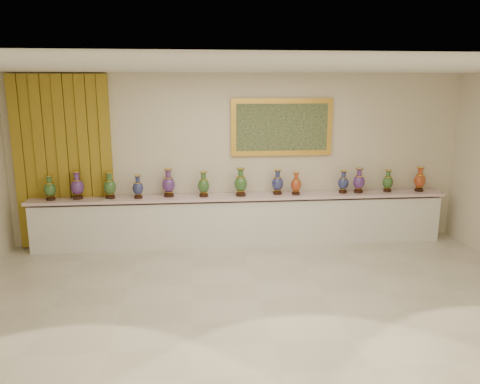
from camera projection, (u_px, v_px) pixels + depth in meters
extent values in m
plane|color=beige|center=(258.00, 299.00, 6.23)|extent=(8.00, 8.00, 0.00)
plane|color=beige|center=(240.00, 159.00, 8.33)|extent=(8.00, 0.00, 8.00)
plane|color=white|center=(261.00, 66.00, 5.57)|extent=(8.00, 8.00, 0.00)
cube|color=gold|center=(64.00, 163.00, 7.97)|extent=(1.64, 0.14, 2.95)
cube|color=gold|center=(282.00, 127.00, 8.23)|extent=(1.80, 0.06, 1.00)
cube|color=black|center=(282.00, 127.00, 8.20)|extent=(1.62, 0.02, 0.82)
cube|color=white|center=(241.00, 222.00, 8.34)|extent=(7.20, 0.42, 0.81)
cube|color=beige|center=(241.00, 197.00, 8.22)|extent=(7.28, 0.48, 0.05)
cylinder|color=black|center=(51.00, 199.00, 7.87)|extent=(0.15, 0.15, 0.04)
cone|color=gold|center=(51.00, 196.00, 7.86)|extent=(0.13, 0.13, 0.03)
ellipsoid|color=black|center=(50.00, 189.00, 7.83)|extent=(0.24, 0.24, 0.25)
cylinder|color=gold|center=(49.00, 183.00, 7.81)|extent=(0.13, 0.13, 0.01)
cylinder|color=black|center=(49.00, 180.00, 7.80)|extent=(0.08, 0.08, 0.09)
cone|color=black|center=(49.00, 176.00, 7.78)|extent=(0.13, 0.13, 0.03)
cylinder|color=gold|center=(49.00, 176.00, 7.78)|extent=(0.14, 0.14, 0.01)
cylinder|color=black|center=(78.00, 197.00, 7.95)|extent=(0.17, 0.17, 0.05)
cone|color=gold|center=(78.00, 194.00, 7.94)|extent=(0.15, 0.15, 0.03)
ellipsoid|color=#22124F|center=(77.00, 187.00, 7.91)|extent=(0.27, 0.27, 0.28)
cylinder|color=gold|center=(77.00, 180.00, 7.89)|extent=(0.15, 0.15, 0.01)
cylinder|color=#22124F|center=(77.00, 177.00, 7.87)|extent=(0.09, 0.09, 0.10)
cone|color=#22124F|center=(76.00, 173.00, 7.86)|extent=(0.15, 0.15, 0.04)
cylinder|color=gold|center=(76.00, 171.00, 7.85)|extent=(0.16, 0.16, 0.01)
cylinder|color=black|center=(110.00, 197.00, 7.98)|extent=(0.16, 0.16, 0.05)
cone|color=gold|center=(110.00, 194.00, 7.97)|extent=(0.14, 0.14, 0.03)
ellipsoid|color=black|center=(110.00, 187.00, 7.95)|extent=(0.23, 0.23, 0.27)
cylinder|color=gold|center=(109.00, 180.00, 7.92)|extent=(0.15, 0.15, 0.01)
cylinder|color=black|center=(109.00, 177.00, 7.91)|extent=(0.08, 0.08, 0.10)
cone|color=black|center=(109.00, 173.00, 7.89)|extent=(0.15, 0.15, 0.04)
cylinder|color=gold|center=(109.00, 172.00, 7.89)|extent=(0.15, 0.15, 0.01)
cylinder|color=black|center=(138.00, 197.00, 8.00)|extent=(0.14, 0.14, 0.04)
cone|color=gold|center=(138.00, 194.00, 7.99)|extent=(0.12, 0.12, 0.03)
ellipsoid|color=#0E123D|center=(138.00, 188.00, 7.97)|extent=(0.22, 0.22, 0.23)
cylinder|color=gold|center=(138.00, 183.00, 7.95)|extent=(0.13, 0.13, 0.01)
cylinder|color=#0E123D|center=(138.00, 180.00, 7.94)|extent=(0.07, 0.07, 0.08)
cone|color=#0E123D|center=(137.00, 176.00, 7.92)|extent=(0.13, 0.13, 0.03)
cylinder|color=gold|center=(137.00, 175.00, 7.92)|extent=(0.13, 0.13, 0.01)
cylinder|color=black|center=(169.00, 195.00, 8.12)|extent=(0.17, 0.17, 0.05)
cone|color=gold|center=(169.00, 192.00, 8.11)|extent=(0.15, 0.15, 0.03)
ellipsoid|color=#22124F|center=(169.00, 185.00, 8.08)|extent=(0.29, 0.29, 0.28)
cylinder|color=gold|center=(168.00, 178.00, 8.05)|extent=(0.15, 0.15, 0.01)
cylinder|color=#22124F|center=(168.00, 174.00, 8.04)|extent=(0.09, 0.09, 0.10)
cone|color=#22124F|center=(168.00, 170.00, 8.02)|extent=(0.15, 0.15, 0.04)
cylinder|color=gold|center=(168.00, 169.00, 8.02)|extent=(0.16, 0.16, 0.01)
cylinder|color=black|center=(204.00, 195.00, 8.12)|extent=(0.16, 0.16, 0.04)
cone|color=gold|center=(204.00, 193.00, 8.11)|extent=(0.14, 0.14, 0.03)
ellipsoid|color=black|center=(204.00, 186.00, 8.08)|extent=(0.23, 0.23, 0.25)
cylinder|color=gold|center=(203.00, 180.00, 8.06)|extent=(0.14, 0.14, 0.01)
cylinder|color=black|center=(203.00, 176.00, 8.05)|extent=(0.08, 0.08, 0.09)
cone|color=black|center=(203.00, 173.00, 8.03)|extent=(0.14, 0.14, 0.03)
cylinder|color=gold|center=(203.00, 172.00, 8.03)|extent=(0.14, 0.14, 0.01)
cylinder|color=black|center=(241.00, 194.00, 8.17)|extent=(0.17, 0.17, 0.05)
cone|color=gold|center=(241.00, 191.00, 8.16)|extent=(0.15, 0.15, 0.03)
ellipsoid|color=black|center=(241.00, 184.00, 8.13)|extent=(0.28, 0.28, 0.28)
cylinder|color=gold|center=(241.00, 177.00, 8.11)|extent=(0.16, 0.16, 0.01)
cylinder|color=black|center=(241.00, 173.00, 8.09)|extent=(0.09, 0.09, 0.10)
cone|color=black|center=(241.00, 169.00, 8.08)|extent=(0.16, 0.16, 0.04)
cylinder|color=gold|center=(241.00, 168.00, 8.07)|extent=(0.16, 0.16, 0.01)
cylinder|color=black|center=(277.00, 193.00, 8.30)|extent=(0.16, 0.16, 0.04)
cone|color=gold|center=(277.00, 190.00, 8.29)|extent=(0.14, 0.14, 0.03)
ellipsoid|color=#0E123D|center=(278.00, 184.00, 8.26)|extent=(0.21, 0.21, 0.25)
cylinder|color=gold|center=(278.00, 178.00, 8.24)|extent=(0.14, 0.14, 0.01)
cylinder|color=#0E123D|center=(278.00, 174.00, 8.23)|extent=(0.08, 0.08, 0.09)
cone|color=#0E123D|center=(278.00, 171.00, 8.21)|extent=(0.14, 0.14, 0.03)
cylinder|color=gold|center=(278.00, 170.00, 8.21)|extent=(0.14, 0.14, 0.01)
cylinder|color=black|center=(296.00, 193.00, 8.27)|extent=(0.14, 0.14, 0.04)
cone|color=gold|center=(296.00, 191.00, 8.26)|extent=(0.12, 0.12, 0.03)
ellipsoid|color=maroon|center=(296.00, 185.00, 8.23)|extent=(0.25, 0.25, 0.23)
cylinder|color=gold|center=(296.00, 179.00, 8.21)|extent=(0.13, 0.13, 0.01)
cylinder|color=maroon|center=(296.00, 177.00, 8.20)|extent=(0.07, 0.07, 0.08)
cone|color=maroon|center=(296.00, 173.00, 8.19)|extent=(0.13, 0.13, 0.03)
cylinder|color=gold|center=(296.00, 172.00, 8.19)|extent=(0.13, 0.13, 0.01)
cylinder|color=black|center=(343.00, 192.00, 8.40)|extent=(0.14, 0.14, 0.04)
cone|color=gold|center=(343.00, 189.00, 8.39)|extent=(0.13, 0.13, 0.03)
ellipsoid|color=#0E123D|center=(343.00, 183.00, 8.37)|extent=(0.22, 0.22, 0.24)
cylinder|color=gold|center=(343.00, 178.00, 8.34)|extent=(0.13, 0.13, 0.01)
cylinder|color=#0E123D|center=(344.00, 175.00, 8.33)|extent=(0.08, 0.08, 0.09)
cone|color=#0E123D|center=(344.00, 172.00, 8.32)|extent=(0.13, 0.13, 0.03)
cylinder|color=gold|center=(344.00, 171.00, 8.32)|extent=(0.13, 0.13, 0.01)
cylinder|color=black|center=(358.00, 191.00, 8.42)|extent=(0.16, 0.16, 0.04)
cone|color=gold|center=(358.00, 189.00, 8.41)|extent=(0.14, 0.14, 0.03)
ellipsoid|color=#22124F|center=(359.00, 182.00, 8.38)|extent=(0.24, 0.24, 0.26)
cylinder|color=gold|center=(359.00, 176.00, 8.36)|extent=(0.14, 0.14, 0.01)
cylinder|color=#22124F|center=(359.00, 173.00, 8.35)|extent=(0.08, 0.08, 0.09)
cone|color=#22124F|center=(360.00, 169.00, 8.33)|extent=(0.14, 0.14, 0.03)
cylinder|color=gold|center=(360.00, 168.00, 8.33)|extent=(0.15, 0.15, 0.01)
cylinder|color=black|center=(387.00, 191.00, 8.50)|extent=(0.14, 0.14, 0.04)
cone|color=gold|center=(387.00, 188.00, 8.49)|extent=(0.12, 0.12, 0.03)
ellipsoid|color=black|center=(388.00, 182.00, 8.47)|extent=(0.20, 0.20, 0.23)
cylinder|color=gold|center=(388.00, 177.00, 8.44)|extent=(0.13, 0.13, 0.01)
cylinder|color=black|center=(388.00, 174.00, 8.43)|extent=(0.07, 0.07, 0.08)
cone|color=black|center=(389.00, 171.00, 8.42)|extent=(0.13, 0.13, 0.03)
cylinder|color=gold|center=(389.00, 170.00, 8.42)|extent=(0.13, 0.13, 0.01)
cylinder|color=black|center=(419.00, 190.00, 8.54)|extent=(0.16, 0.16, 0.04)
cone|color=gold|center=(419.00, 187.00, 8.53)|extent=(0.14, 0.14, 0.03)
ellipsoid|color=maroon|center=(420.00, 181.00, 8.51)|extent=(0.23, 0.23, 0.26)
cylinder|color=gold|center=(420.00, 175.00, 8.48)|extent=(0.14, 0.14, 0.01)
cylinder|color=maroon|center=(420.00, 172.00, 8.47)|extent=(0.08, 0.08, 0.09)
cone|color=maroon|center=(421.00, 168.00, 8.46)|extent=(0.14, 0.14, 0.03)
cylinder|color=gold|center=(421.00, 167.00, 8.45)|extent=(0.15, 0.15, 0.01)
cube|color=white|center=(107.00, 200.00, 7.88)|extent=(0.10, 0.06, 0.00)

